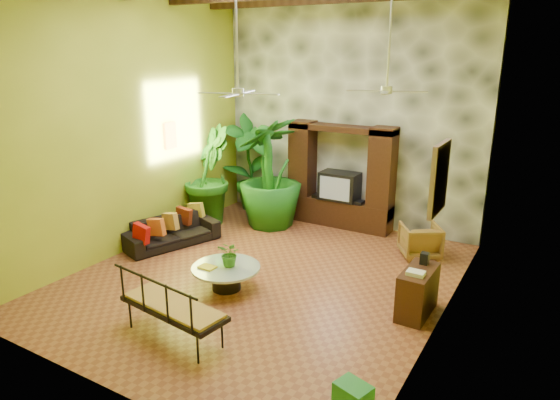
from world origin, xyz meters
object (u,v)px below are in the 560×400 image
Objects in this scene: tall_plant_a at (249,163)px; sofa at (171,231)px; ceiling_fan_front at (238,79)px; ceiling_fan_back at (387,77)px; iron_bench at (169,305)px; entertainment_center at (340,184)px; wicker_armchair at (420,241)px; green_bin at (353,398)px; coffee_table at (226,274)px; side_console at (418,292)px; tall_plant_b at (208,175)px; tall_plant_c at (270,173)px.

sofa is at bearing -90.70° from tall_plant_a.
ceiling_fan_back is (1.80, 1.60, 0.00)m from ceiling_fan_front.
iron_bench is (2.37, -5.45, -0.64)m from tall_plant_a.
entertainment_center reaches higher than wicker_armchair.
entertainment_center is at bearing -55.02° from wicker_armchair.
wicker_armchair is at bearing 96.98° from green_bin.
entertainment_center is 3.93m from coffee_table.
side_console reaches higher than coffee_table.
ceiling_fan_front is at bearing -57.81° from tall_plant_a.
ceiling_fan_front is at bearing -41.84° from tall_plant_b.
green_bin is (5.06, -5.48, -1.00)m from tall_plant_a.
ceiling_fan_back reaches higher than green_bin.
tall_plant_b is (-0.24, -1.31, -0.06)m from tall_plant_a.
green_bin is at bearing 64.56° from wicker_armchair.
iron_bench is (1.28, -4.67, -0.69)m from tall_plant_c.
ceiling_fan_front reaches higher than side_console.
entertainment_center is 2.97m from tall_plant_b.
iron_bench is 3.62m from side_console.
ceiling_fan_back is at bearing -50.43° from entertainment_center.
entertainment_center is 1.29× the size of ceiling_fan_front.
ceiling_fan_back is 2.62× the size of wicker_armchair.
ceiling_fan_front is 3.66m from tall_plant_c.
ceiling_fan_back reaches higher than tall_plant_a.
entertainment_center is 3.80m from sofa.
tall_plant_b is at bearing 163.29° from side_console.
wicker_armchair is 3.52m from tall_plant_c.
sofa is at bearing 154.48° from coffee_table.
tall_plant_c is at bearing 158.91° from ceiling_fan_back.
entertainment_center is 0.98× the size of tall_plant_c.
side_console is (5.06, -3.02, -0.81)m from tall_plant_a.
ceiling_fan_back is at bearing -21.09° from tall_plant_c.
tall_plant_a is at bearing -179.33° from entertainment_center.
wicker_armchair is 0.42× the size of iron_bench.
entertainment_center is 1.03× the size of tall_plant_a.
ceiling_fan_front is at bearing -67.66° from tall_plant_c.
wicker_armchair is (2.08, -0.87, -0.64)m from entertainment_center.
sofa is 1.13× the size of iron_bench.
ceiling_fan_front is 2.08× the size of side_console.
iron_bench is at bearing -136.75° from side_console.
sofa is 1.68× the size of coffee_table.
ceiling_fan_back is at bearing -25.46° from tall_plant_a.
green_bin is at bearing -98.29° from sofa.
side_console is at bearing -46.74° from ceiling_fan_back.
sofa is (-2.44, -2.83, -0.69)m from entertainment_center.
ceiling_fan_back is 0.97× the size of sofa.
tall_plant_c reaches higher than iron_bench.
sofa reaches higher than coffee_table.
green_bin is at bearing -88.83° from side_console.
tall_plant_a is 7.53m from green_bin.
iron_bench is (0.27, -1.62, 0.27)m from coffee_table.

